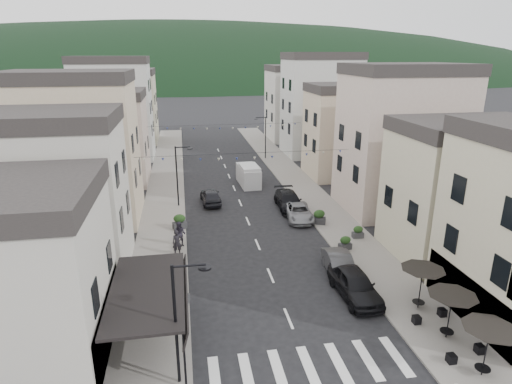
# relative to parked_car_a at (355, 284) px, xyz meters

# --- Properties ---
(sidewalk_left) EXTENTS (4.00, 76.00, 0.12)m
(sidewalk_left) POSITION_rel_parked_car_a_xyz_m (-12.05, 24.44, -0.80)
(sidewalk_left) COLOR slate
(sidewalk_left) RESTS_ON ground
(sidewalk_right) EXTENTS (4.00, 76.00, 0.12)m
(sidewalk_right) POSITION_rel_parked_car_a_xyz_m (2.95, 24.44, -0.80)
(sidewalk_right) COLOR slate
(sidewalk_right) RESTS_ON ground
(hill_backdrop) EXTENTS (640.00, 360.00, 70.00)m
(hill_backdrop) POSITION_rel_parked_car_a_xyz_m (-4.55, 292.44, -0.86)
(hill_backdrop) COLOR black
(hill_backdrop) RESTS_ON ground
(boutique_awning) EXTENTS (3.77, 7.50, 3.28)m
(boutique_awning) POSITION_rel_parked_car_a_xyz_m (-11.79, -2.56, 2.26)
(boutique_awning) COLOR black
(boutique_awning) RESTS_ON ground
(buildings_row_left) EXTENTS (10.20, 54.16, 14.00)m
(buildings_row_left) POSITION_rel_parked_car_a_xyz_m (-19.05, 30.20, 5.26)
(buildings_row_left) COLOR beige
(buildings_row_left) RESTS_ON ground
(buildings_row_right) EXTENTS (10.20, 54.16, 14.50)m
(buildings_row_right) POSITION_rel_parked_car_a_xyz_m (9.95, 29.04, 5.46)
(buildings_row_right) COLOR #B6AF91
(buildings_row_right) RESTS_ON ground
(cafe_terrace) EXTENTS (2.50, 8.10, 2.53)m
(cafe_terrace) POSITION_rel_parked_car_a_xyz_m (3.15, -4.76, 1.50)
(cafe_terrace) COLOR black
(cafe_terrace) RESTS_ON ground
(streetlamp_left_near) EXTENTS (1.70, 0.56, 6.00)m
(streetlamp_left_near) POSITION_rel_parked_car_a_xyz_m (-10.37, -5.56, 2.84)
(streetlamp_left_near) COLOR black
(streetlamp_left_near) RESTS_ON ground
(streetlamp_left_far) EXTENTS (1.70, 0.56, 6.00)m
(streetlamp_left_far) POSITION_rel_parked_car_a_xyz_m (-10.37, 18.44, 2.84)
(streetlamp_left_far) COLOR black
(streetlamp_left_far) RESTS_ON ground
(streetlamp_right_far) EXTENTS (1.70, 0.56, 6.00)m
(streetlamp_right_far) POSITION_rel_parked_car_a_xyz_m (1.28, 36.44, 2.84)
(streetlamp_right_far) COLOR black
(streetlamp_right_far) RESTS_ON ground
(bollards) EXTENTS (11.66, 10.26, 0.60)m
(bollards) POSITION_rel_parked_car_a_xyz_m (-4.55, -2.06, -0.44)
(bollards) COLOR gray
(bollards) RESTS_ON ground
(bunting_near) EXTENTS (19.00, 0.28, 0.62)m
(bunting_near) POSITION_rel_parked_car_a_xyz_m (-4.55, 14.44, 4.79)
(bunting_near) COLOR black
(bunting_near) RESTS_ON ground
(bunting_far) EXTENTS (19.00, 0.28, 0.62)m
(bunting_far) POSITION_rel_parked_car_a_xyz_m (-4.55, 30.44, 4.79)
(bunting_far) COLOR black
(bunting_far) RESTS_ON ground
(parked_car_a) EXTENTS (2.22, 5.12, 1.72)m
(parked_car_a) POSITION_rel_parked_car_a_xyz_m (0.00, 0.00, 0.00)
(parked_car_a) COLOR black
(parked_car_a) RESTS_ON ground
(parked_car_b) EXTENTS (1.94, 4.59, 1.48)m
(parked_car_b) POSITION_rel_parked_car_a_xyz_m (0.05, 2.72, -0.12)
(parked_car_b) COLOR #353537
(parked_car_b) RESTS_ON ground
(parked_car_c) EXTENTS (2.65, 5.03, 1.35)m
(parked_car_c) POSITION_rel_parked_car_a_xyz_m (0.05, 13.14, -0.19)
(parked_car_c) COLOR gray
(parked_car_c) RESTS_ON ground
(parked_car_d) EXTENTS (2.34, 5.53, 1.59)m
(parked_car_d) POSITION_rel_parked_car_a_xyz_m (-0.13, 16.00, -0.06)
(parked_car_d) COLOR black
(parked_car_d) RESTS_ON ground
(parked_car_e) EXTENTS (2.05, 4.58, 1.53)m
(parked_car_e) POSITION_rel_parked_car_a_xyz_m (-7.46, 18.81, -0.10)
(parked_car_e) COLOR black
(parked_car_e) RESTS_ON ground
(delivery_van) EXTENTS (2.22, 5.07, 2.39)m
(delivery_van) POSITION_rel_parked_car_a_xyz_m (-2.74, 24.49, 0.31)
(delivery_van) COLOR #BDBEC0
(delivery_van) RESTS_ON ground
(pedestrian_a) EXTENTS (0.77, 0.58, 1.93)m
(pedestrian_a) POSITION_rel_parked_car_a_xyz_m (-10.72, 7.49, 0.23)
(pedestrian_a) COLOR black
(pedestrian_a) RESTS_ON sidewalk_left
(pedestrian_b) EXTENTS (1.16, 1.04, 1.97)m
(pedestrian_b) POSITION_rel_parked_car_a_xyz_m (-10.52, 9.00, 0.25)
(pedestrian_b) COLOR #25212C
(pedestrian_b) RESTS_ON sidewalk_left
(planter_la) EXTENTS (1.14, 0.88, 1.13)m
(planter_la) POSITION_rel_parked_car_a_xyz_m (-10.55, 1.00, -0.19)
(planter_la) COLOR #313234
(planter_la) RESTS_ON sidewalk_left
(planter_lb) EXTENTS (1.28, 0.95, 1.28)m
(planter_lb) POSITION_rel_parked_car_a_xyz_m (-10.55, 12.51, -0.12)
(planter_lb) COLOR #2E2F31
(planter_lb) RESTS_ON sidewalk_left
(planter_ra) EXTENTS (1.03, 0.70, 1.06)m
(planter_ra) POSITION_rel_parked_car_a_xyz_m (1.81, 6.25, -0.22)
(planter_ra) COLOR #2C2C2E
(planter_ra) RESTS_ON sidewalk_right
(planter_rb) EXTENTS (0.91, 0.51, 1.00)m
(planter_rb) POSITION_rel_parked_car_a_xyz_m (3.62, 8.12, -0.25)
(planter_rb) COLOR #313133
(planter_rb) RESTS_ON sidewalk_right
(planter_rc) EXTENTS (1.28, 1.01, 1.27)m
(planter_rc) POSITION_rel_parked_car_a_xyz_m (1.45, 11.53, -0.12)
(planter_rc) COLOR #28282A
(planter_rc) RESTS_ON sidewalk_right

